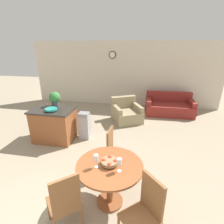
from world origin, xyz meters
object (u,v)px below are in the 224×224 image
at_px(dining_table, 110,174).
at_px(wine_glass_left, 96,158).
at_px(trash_bin, 84,126).
at_px(armchair, 126,113).
at_px(dining_chair_far_side, 115,151).
at_px(couch, 169,107).
at_px(dining_chair_near_left, 65,201).
at_px(kitchen_island, 55,124).
at_px(wine_glass_right, 119,162).
at_px(potted_plant, 55,98).
at_px(dining_chair_near_right, 145,210).
at_px(teal_bowl, 51,109).
at_px(fruit_bowl, 110,162).

bearing_deg(dining_table, wine_glass_left, -153.82).
height_order(trash_bin, armchair, armchair).
height_order(dining_chair_far_side, couch, dining_chair_far_side).
height_order(dining_chair_near_left, dining_chair_far_side, same).
bearing_deg(dining_table, kitchen_island, 136.41).
relative_size(dining_table, couch, 0.59).
relative_size(dining_chair_far_side, wine_glass_right, 4.52).
distance_m(dining_chair_far_side, potted_plant, 2.41).
xyz_separation_m(wine_glass_left, trash_bin, (-0.96, 2.16, -0.56)).
bearing_deg(trash_bin, dining_chair_near_left, -76.53).
xyz_separation_m(potted_plant, armchair, (1.86, 1.44, -0.86)).
bearing_deg(dining_chair_far_side, dining_chair_near_right, 28.75).
xyz_separation_m(dining_chair_far_side, wine_glass_left, (-0.15, -0.86, 0.41)).
height_order(dining_chair_far_side, wine_glass_left, dining_chair_far_side).
distance_m(dining_chair_near_right, wine_glass_left, 0.95).
bearing_deg(dining_chair_near_right, dining_chair_far_side, -16.25).
relative_size(teal_bowl, trash_bin, 0.40).
relative_size(dining_table, teal_bowl, 3.42).
distance_m(fruit_bowl, teal_bowl, 2.54).
bearing_deg(kitchen_island, dining_chair_far_side, -29.60).
distance_m(fruit_bowl, couch, 4.77).
height_order(wine_glass_right, kitchen_island, wine_glass_right).
bearing_deg(potted_plant, couch, 35.24).
relative_size(trash_bin, couch, 0.43).
distance_m(trash_bin, couch, 3.57).
bearing_deg(kitchen_island, wine_glass_left, -47.90).
bearing_deg(dining_chair_near_left, fruit_bowl, 6.24).
xyz_separation_m(dining_chair_near_right, dining_chair_far_side, (-0.60, 1.28, 0.00)).
bearing_deg(wine_glass_right, kitchen_island, 137.04).
height_order(dining_table, teal_bowl, teal_bowl).
relative_size(dining_chair_near_right, couch, 0.56).
height_order(trash_bin, couch, couch).
bearing_deg(dining_chair_near_left, trash_bin, 61.89).
xyz_separation_m(dining_chair_near_right, wine_glass_right, (-0.40, 0.39, 0.41)).
relative_size(dining_chair_near_right, wine_glass_left, 4.52).
bearing_deg(dining_chair_near_left, armchair, 42.72).
relative_size(dining_chair_near_left, teal_bowl, 3.24).
distance_m(teal_bowl, armchair, 2.65).
bearing_deg(dining_chair_near_left, teal_bowl, 79.81).
xyz_separation_m(fruit_bowl, trash_bin, (-1.14, 2.07, -0.45)).
bearing_deg(wine_glass_right, dining_chair_near_right, -44.89).
bearing_deg(couch, dining_chair_far_side, -113.54).
bearing_deg(armchair, couch, 4.65).
height_order(dining_chair_far_side, wine_glass_right, dining_chair_far_side).
xyz_separation_m(wine_glass_left, wine_glass_right, (0.36, -0.03, 0.00)).
height_order(dining_chair_near_right, couch, dining_chair_near_right).
bearing_deg(wine_glass_right, dining_chair_far_side, 103.30).
xyz_separation_m(fruit_bowl, teal_bowl, (-1.89, 1.69, 0.13)).
relative_size(dining_chair_near_left, potted_plant, 2.46).
bearing_deg(dining_chair_near_right, armchair, -32.14).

